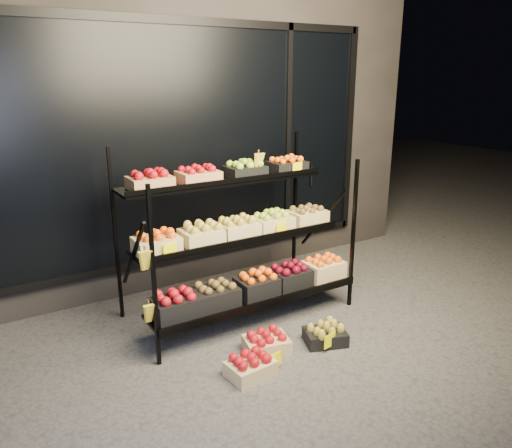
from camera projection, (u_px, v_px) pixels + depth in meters
ground at (276, 339)px, 4.44m from camera, size 24.00×24.00×0.00m
building at (158, 118)px, 6.03m from camera, size 6.00×2.08×3.50m
display_rack at (240, 238)px, 4.69m from camera, size 2.18×1.02×1.66m
tag_floor_a at (275, 364)px, 3.95m from camera, size 0.13×0.01×0.12m
tag_floor_b at (329, 345)px, 4.24m from camera, size 0.13×0.01×0.12m
floor_crate_left at (250, 365)px, 3.89m from camera, size 0.38×0.29×0.19m
floor_crate_midright at (267, 342)px, 4.22m from camera, size 0.42×0.35×0.19m
floor_crate_right at (325, 334)px, 4.36m from camera, size 0.42×0.36×0.18m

